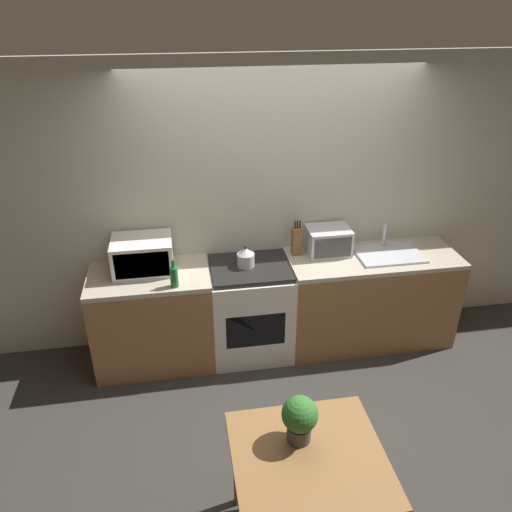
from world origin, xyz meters
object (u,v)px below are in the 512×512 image
(microwave, at_px, (143,255))
(dining_table, at_px, (308,469))
(stove_range, at_px, (250,310))
(kettle, at_px, (246,257))
(bottle, at_px, (174,276))
(toaster_oven, at_px, (328,241))

(microwave, xyz_separation_m, dining_table, (0.93, -2.01, -0.38))
(microwave, bearing_deg, stove_range, -5.95)
(kettle, xyz_separation_m, bottle, (-0.62, -0.24, 0.01))
(microwave, distance_m, toaster_oven, 1.64)
(microwave, bearing_deg, kettle, -5.10)
(kettle, relative_size, bottle, 0.80)
(bottle, xyz_separation_m, toaster_oven, (1.39, 0.37, 0.03))
(kettle, height_order, microwave, microwave)
(stove_range, xyz_separation_m, kettle, (-0.04, 0.02, 0.54))
(stove_range, xyz_separation_m, bottle, (-0.65, -0.23, 0.55))
(stove_range, bearing_deg, kettle, 154.47)
(kettle, distance_m, microwave, 0.88)
(stove_range, relative_size, kettle, 4.66)
(kettle, bearing_deg, toaster_oven, 9.04)
(bottle, distance_m, dining_table, 1.85)
(microwave, bearing_deg, bottle, -51.84)
(kettle, bearing_deg, stove_range, -25.53)
(dining_table, bearing_deg, stove_range, 90.84)
(stove_range, relative_size, toaster_oven, 2.34)
(kettle, relative_size, microwave, 0.39)
(microwave, bearing_deg, toaster_oven, 1.59)
(kettle, height_order, bottle, bottle)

